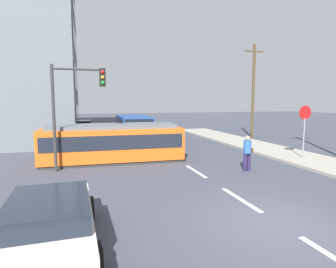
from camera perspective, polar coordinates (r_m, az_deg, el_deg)
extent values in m
plane|color=#3F424E|center=(17.26, 0.55, -4.34)|extent=(120.00, 120.00, 0.00)
cube|color=#A09C8F|center=(17.25, 27.07, -4.85)|extent=(3.20, 36.00, 0.14)
cube|color=silver|center=(10.13, 14.19, -12.46)|extent=(0.16, 2.40, 0.01)
cube|color=silver|center=(13.58, 5.52, -7.38)|extent=(0.16, 2.40, 0.01)
cube|color=silver|center=(22.41, -3.48, -1.80)|extent=(0.16, 2.40, 0.01)
cube|color=silver|center=(28.24, -6.21, -0.09)|extent=(0.16, 2.40, 0.01)
cube|color=#2D3847|center=(27.58, -17.54, 3.48)|extent=(0.06, 12.80, 1.92)
cube|color=#2D3847|center=(27.61, -17.77, 10.12)|extent=(0.06, 12.80, 1.92)
cube|color=#2D3847|center=(28.01, -18.01, 16.66)|extent=(0.06, 12.80, 1.92)
cube|color=#2D3847|center=(28.76, -18.26, 22.94)|extent=(0.06, 12.80, 1.92)
cube|color=orange|center=(15.85, -10.95, -1.82)|extent=(7.47, 2.69, 1.68)
cube|color=#2D2D2D|center=(16.00, -10.87, -5.06)|extent=(7.32, 2.56, 0.15)
cube|color=slate|center=(15.74, -11.02, 1.57)|extent=(6.72, 2.29, 0.20)
cube|color=#1E232D|center=(15.82, -10.96, -1.10)|extent=(7.17, 2.72, 0.74)
cube|color=#234892|center=(25.48, -6.81, 1.70)|extent=(2.59, 5.89, 1.64)
cube|color=black|center=(22.63, -5.72, 1.72)|extent=(2.25, 0.16, 0.98)
cube|color=black|center=(25.45, -6.82, 2.36)|extent=(2.62, 5.01, 0.66)
cylinder|color=black|center=(23.71, -6.11, -0.28)|extent=(2.56, 0.94, 0.90)
cylinder|color=black|center=(27.38, -7.39, 0.63)|extent=(2.56, 0.94, 0.90)
cylinder|color=#29204A|center=(13.96, 15.07, -5.42)|extent=(0.16, 0.16, 0.85)
cylinder|color=#29204A|center=(14.06, 15.77, -5.36)|extent=(0.16, 0.16, 0.85)
cylinder|color=blue|center=(13.88, 15.51, -2.46)|extent=(0.36, 0.36, 0.60)
sphere|color=tan|center=(13.82, 15.57, -0.78)|extent=(0.22, 0.22, 0.22)
cube|color=#4F3212|center=(14.07, 16.14, -3.19)|extent=(0.20, 0.22, 0.24)
cube|color=silver|center=(7.20, -22.38, -16.49)|extent=(1.93, 4.50, 0.55)
cube|color=black|center=(6.89, -22.65, -13.33)|extent=(1.74, 2.49, 0.40)
cylinder|color=black|center=(8.62, -27.84, -14.25)|extent=(0.24, 0.65, 0.64)
cylinder|color=black|center=(8.49, -15.31, -14.03)|extent=(0.24, 0.65, 0.64)
cylinder|color=black|center=(6.06, -14.01, -22.83)|extent=(0.24, 0.65, 0.64)
cube|color=#275B36|center=(19.82, -18.16, -1.74)|extent=(1.93, 4.51, 0.55)
cube|color=black|center=(19.61, -18.22, -0.43)|extent=(1.76, 2.49, 0.40)
cylinder|color=black|center=(21.22, -20.62, -1.83)|extent=(0.23, 0.64, 0.64)
cylinder|color=black|center=(21.18, -15.52, -1.67)|extent=(0.23, 0.64, 0.64)
cylinder|color=black|center=(18.56, -21.14, -3.01)|extent=(0.23, 0.64, 0.64)
cylinder|color=black|center=(18.51, -15.29, -2.83)|extent=(0.23, 0.64, 0.64)
cube|color=#3C613F|center=(25.43, -16.19, 0.11)|extent=(1.90, 4.56, 0.55)
cube|color=black|center=(25.24, -16.21, 1.14)|extent=(1.70, 2.52, 0.40)
cylinder|color=black|center=(26.79, -18.17, -0.06)|extent=(0.24, 0.65, 0.64)
cylinder|color=black|center=(26.84, -14.37, 0.07)|extent=(0.24, 0.65, 0.64)
cylinder|color=black|center=(24.10, -18.18, -0.77)|extent=(0.24, 0.65, 0.64)
cylinder|color=black|center=(24.15, -13.96, -0.62)|extent=(0.24, 0.65, 0.64)
cube|color=#AB1012|center=(32.25, -16.63, 1.42)|extent=(1.82, 4.35, 0.55)
cube|color=black|center=(32.06, -16.66, 2.24)|extent=(1.67, 2.39, 0.40)
cylinder|color=black|center=(33.58, -18.16, 1.23)|extent=(0.22, 0.64, 0.64)
cylinder|color=black|center=(33.57, -15.06, 1.33)|extent=(0.22, 0.64, 0.64)
cylinder|color=black|center=(30.98, -18.30, 0.80)|extent=(0.22, 0.64, 0.64)
cylinder|color=black|center=(30.97, -14.94, 0.90)|extent=(0.22, 0.64, 0.64)
cylinder|color=gray|center=(17.61, 25.38, -0.68)|extent=(0.07, 0.07, 2.20)
cylinder|color=red|center=(17.50, 25.61, 3.87)|extent=(0.76, 0.04, 0.76)
cylinder|color=#333333|center=(14.12, -21.75, 2.82)|extent=(0.14, 0.14, 4.93)
cylinder|color=#333333|center=(14.11, -17.56, 12.19)|extent=(2.22, 0.10, 0.10)
cube|color=black|center=(14.11, -12.91, 10.90)|extent=(0.28, 0.24, 0.84)
sphere|color=red|center=(14.00, -12.90, 11.96)|extent=(0.16, 0.16, 0.16)
sphere|color=gold|center=(13.98, -12.87, 10.94)|extent=(0.16, 0.16, 0.16)
sphere|color=green|center=(13.96, -12.85, 9.92)|extent=(0.16, 0.16, 0.16)
cylinder|color=#4D3E24|center=(26.78, 16.59, 8.09)|extent=(0.24, 0.24, 8.19)
cube|color=#4D3E24|center=(27.11, 16.84, 15.49)|extent=(1.80, 0.12, 0.12)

